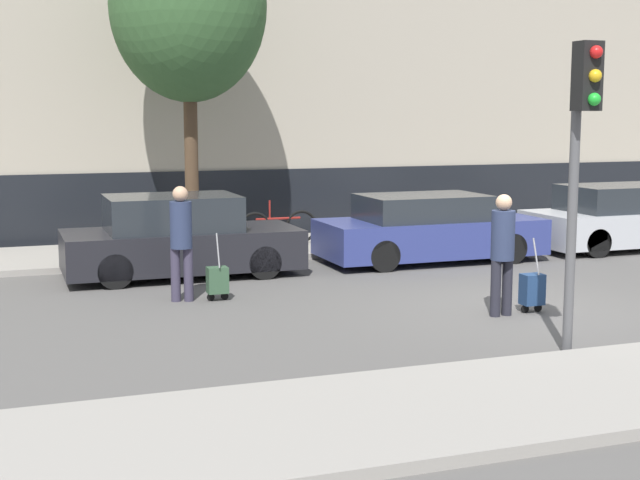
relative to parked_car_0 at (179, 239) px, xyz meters
The scene contains 13 objects.
ground_plane 6.33m from the parked_car_0, 46.90° to the right, with size 80.00×80.00×0.00m, color #565451.
sidewalk_far 4.97m from the parked_car_0, 29.22° to the left, with size 28.00×3.00×0.12m.
building_facade 8.60m from the parked_car_0, 54.96° to the left, with size 28.00×3.11×9.83m.
parked_car_0 is the anchor object (origin of this frame).
parked_car_1 4.98m from the parked_car_0, ahead, with size 4.41×1.83×1.33m.
parked_car_2 9.70m from the parked_car_0, ahead, with size 4.29×1.81×1.40m.
pedestrian_left 2.27m from the parked_car_0, 99.94° to the right, with size 0.34×0.34×1.81m.
trolley_left 2.37m from the parked_car_0, 86.41° to the right, with size 0.34×0.29×1.07m.
pedestrian_right 6.11m from the parked_car_0, 51.68° to the right, with size 0.35×0.34×1.78m.
trolley_right 6.44m from the parked_car_0, 47.62° to the right, with size 0.34×0.29×1.12m.
traffic_light 8.03m from the parked_car_0, 63.46° to the right, with size 0.28×0.47×3.75m.
parked_bicycle 3.55m from the parked_car_0, 42.57° to the left, with size 1.77×0.06×0.96m.
bare_tree_near_crossing 4.99m from the parked_car_0, 72.50° to the left, with size 3.15×3.15×6.88m.
Camera 1 is at (-7.30, -11.25, 2.93)m, focal length 50.00 mm.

